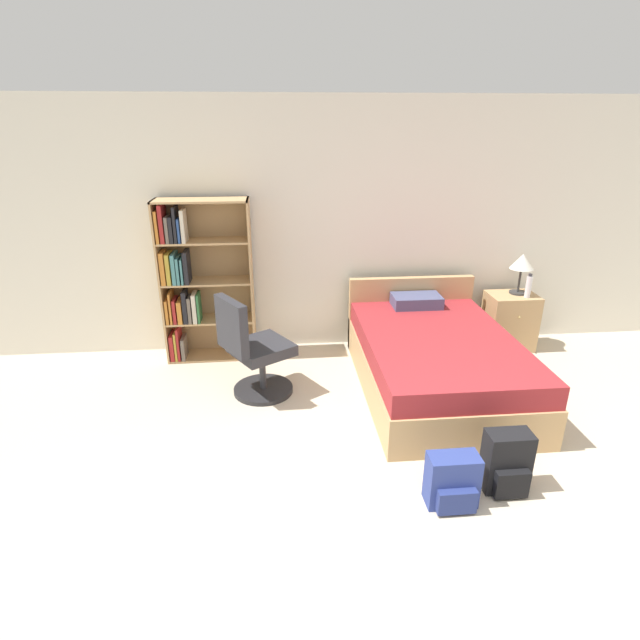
{
  "coord_description": "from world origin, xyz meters",
  "views": [
    {
      "loc": [
        -0.83,
        -1.94,
        2.36
      ],
      "look_at": [
        -0.47,
        1.98,
        0.77
      ],
      "focal_mm": 28.0,
      "sensor_mm": 36.0,
      "label": 1
    }
  ],
  "objects_px": {
    "office_chair": "(253,352)",
    "backpack_blue": "(452,482)",
    "bed": "(434,359)",
    "table_lamp": "(522,264)",
    "backpack_black": "(507,463)",
    "water_bottle": "(529,286)",
    "bookshelf": "(195,281)",
    "nightstand": "(509,321)"
  },
  "relations": [
    {
      "from": "bed",
      "to": "nightstand",
      "type": "height_order",
      "value": "bed"
    },
    {
      "from": "bed",
      "to": "water_bottle",
      "type": "xyz_separation_m",
      "value": [
        1.19,
        0.7,
        0.45
      ]
    },
    {
      "from": "backpack_black",
      "to": "bed",
      "type": "bearing_deg",
      "value": 92.4
    },
    {
      "from": "office_chair",
      "to": "table_lamp",
      "type": "relative_size",
      "value": 2.21
    },
    {
      "from": "water_bottle",
      "to": "office_chair",
      "type": "bearing_deg",
      "value": -166.35
    },
    {
      "from": "backpack_black",
      "to": "table_lamp",
      "type": "bearing_deg",
      "value": 64.22
    },
    {
      "from": "backpack_blue",
      "to": "bed",
      "type": "bearing_deg",
      "value": 77.16
    },
    {
      "from": "bed",
      "to": "office_chair",
      "type": "distance_m",
      "value": 1.68
    },
    {
      "from": "backpack_black",
      "to": "water_bottle",
      "type": "bearing_deg",
      "value": 62.0
    },
    {
      "from": "bookshelf",
      "to": "backpack_blue",
      "type": "distance_m",
      "value": 3.15
    },
    {
      "from": "bed",
      "to": "backpack_blue",
      "type": "bearing_deg",
      "value": -102.84
    },
    {
      "from": "water_bottle",
      "to": "backpack_black",
      "type": "xyz_separation_m",
      "value": [
        -1.13,
        -2.13,
        -0.53
      ]
    },
    {
      "from": "bookshelf",
      "to": "table_lamp",
      "type": "xyz_separation_m",
      "value": [
        3.42,
        -0.03,
        0.1
      ]
    },
    {
      "from": "bed",
      "to": "water_bottle",
      "type": "distance_m",
      "value": 1.46
    },
    {
      "from": "bookshelf",
      "to": "water_bottle",
      "type": "distance_m",
      "value": 3.46
    },
    {
      "from": "bookshelf",
      "to": "backpack_blue",
      "type": "xyz_separation_m",
      "value": [
        1.92,
        -2.4,
        -0.67
      ]
    },
    {
      "from": "office_chair",
      "to": "water_bottle",
      "type": "height_order",
      "value": "office_chair"
    },
    {
      "from": "backpack_black",
      "to": "office_chair",
      "type": "bearing_deg",
      "value": 140.39
    },
    {
      "from": "water_bottle",
      "to": "backpack_blue",
      "type": "bearing_deg",
      "value": -124.58
    },
    {
      "from": "bed",
      "to": "bookshelf",
      "type": "bearing_deg",
      "value": 159.04
    },
    {
      "from": "table_lamp",
      "to": "water_bottle",
      "type": "bearing_deg",
      "value": -72.85
    },
    {
      "from": "bookshelf",
      "to": "bed",
      "type": "bearing_deg",
      "value": -20.96
    },
    {
      "from": "table_lamp",
      "to": "backpack_blue",
      "type": "height_order",
      "value": "table_lamp"
    },
    {
      "from": "bookshelf",
      "to": "backpack_black",
      "type": "xyz_separation_m",
      "value": [
        2.33,
        -2.3,
        -0.64
      ]
    },
    {
      "from": "office_chair",
      "to": "table_lamp",
      "type": "xyz_separation_m",
      "value": [
        2.83,
        0.83,
        0.52
      ]
    },
    {
      "from": "office_chair",
      "to": "water_bottle",
      "type": "bearing_deg",
      "value": 13.65
    },
    {
      "from": "bookshelf",
      "to": "water_bottle",
      "type": "relative_size",
      "value": 6.42
    },
    {
      "from": "bookshelf",
      "to": "bed",
      "type": "height_order",
      "value": "bookshelf"
    },
    {
      "from": "water_bottle",
      "to": "nightstand",
      "type": "bearing_deg",
      "value": 136.85
    },
    {
      "from": "backpack_black",
      "to": "backpack_blue",
      "type": "height_order",
      "value": "backpack_black"
    },
    {
      "from": "bookshelf",
      "to": "backpack_black",
      "type": "height_order",
      "value": "bookshelf"
    },
    {
      "from": "nightstand",
      "to": "water_bottle",
      "type": "distance_m",
      "value": 0.45
    },
    {
      "from": "office_chair",
      "to": "backpack_black",
      "type": "distance_m",
      "value": 2.26
    },
    {
      "from": "bookshelf",
      "to": "backpack_blue",
      "type": "bearing_deg",
      "value": -51.42
    },
    {
      "from": "bookshelf",
      "to": "office_chair",
      "type": "bearing_deg",
      "value": -55.45
    },
    {
      "from": "office_chair",
      "to": "backpack_blue",
      "type": "xyz_separation_m",
      "value": [
        1.32,
        -1.54,
        -0.26
      ]
    },
    {
      "from": "backpack_blue",
      "to": "water_bottle",
      "type": "bearing_deg",
      "value": 55.42
    },
    {
      "from": "bed",
      "to": "table_lamp",
      "type": "xyz_separation_m",
      "value": [
        1.15,
        0.83,
        0.66
      ]
    },
    {
      "from": "office_chair",
      "to": "nightstand",
      "type": "bearing_deg",
      "value": 16.0
    },
    {
      "from": "bookshelf",
      "to": "bed",
      "type": "relative_size",
      "value": 0.81
    },
    {
      "from": "backpack_blue",
      "to": "table_lamp",
      "type": "bearing_deg",
      "value": 57.62
    },
    {
      "from": "bookshelf",
      "to": "nightstand",
      "type": "height_order",
      "value": "bookshelf"
    }
  ]
}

